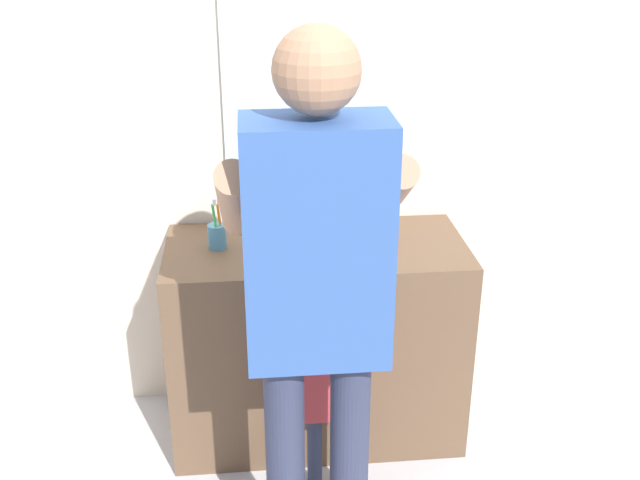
% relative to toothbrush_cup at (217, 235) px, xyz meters
% --- Properties ---
extents(ground_plane, '(14.00, 14.00, 0.00)m').
position_rel_toothbrush_cup_xyz_m(ground_plane, '(0.38, -0.32, -0.90)').
color(ground_plane, silver).
extents(back_wall, '(4.40, 0.10, 2.70)m').
position_rel_toothbrush_cup_xyz_m(back_wall, '(0.38, 0.30, 0.45)').
color(back_wall, beige).
rests_on(back_wall, ground).
extents(vanity_cabinet, '(1.17, 0.54, 0.85)m').
position_rel_toothbrush_cup_xyz_m(vanity_cabinet, '(0.38, -0.02, -0.48)').
color(vanity_cabinet, brown).
rests_on(vanity_cabinet, ground).
extents(sink_basin, '(0.36, 0.36, 0.11)m').
position_rel_toothbrush_cup_xyz_m(sink_basin, '(0.38, -0.04, 0.00)').
color(sink_basin, silver).
rests_on(sink_basin, vanity_cabinet).
extents(faucet, '(0.18, 0.14, 0.18)m').
position_rel_toothbrush_cup_xyz_m(faucet, '(0.38, 0.18, 0.03)').
color(faucet, '#B7BABF').
rests_on(faucet, vanity_cabinet).
extents(toothbrush_cup, '(0.07, 0.07, 0.21)m').
position_rel_toothbrush_cup_xyz_m(toothbrush_cup, '(0.00, 0.00, 0.00)').
color(toothbrush_cup, '#4C8EB2').
rests_on(toothbrush_cup, vanity_cabinet).
extents(soap_bottle, '(0.06, 0.06, 0.16)m').
position_rel_toothbrush_cup_xyz_m(soap_bottle, '(0.67, -0.02, 0.01)').
color(soap_bottle, '#B27FC6').
rests_on(soap_bottle, vanity_cabinet).
extents(child_toddler, '(0.24, 0.24, 0.79)m').
position_rel_toothbrush_cup_xyz_m(child_toddler, '(0.38, -0.42, -0.43)').
color(child_toddler, '#2D334C').
rests_on(child_toddler, ground).
extents(adult_parent, '(0.55, 0.58, 1.79)m').
position_rel_toothbrush_cup_xyz_m(adult_parent, '(0.31, -0.72, 0.17)').
color(adult_parent, '#2D334C').
rests_on(adult_parent, ground).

